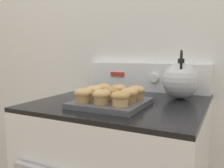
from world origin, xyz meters
TOP-DOWN VIEW (x-y plane):
  - wall_back at (0.00, 0.74)m, footprint 8.00×0.05m
  - control_panel at (0.00, 0.69)m, footprint 0.72×0.07m
  - muffin_pan at (-0.00, 0.25)m, footprint 0.29×0.29m
  - muffin_r0_c0 at (-0.08, 0.16)m, footprint 0.07×0.07m
  - muffin_r0_c1 at (-0.00, 0.17)m, footprint 0.07×0.07m
  - muffin_r0_c2 at (0.08, 0.17)m, footprint 0.07×0.07m
  - muffin_r1_c0 at (-0.08, 0.25)m, footprint 0.07×0.07m
  - muffin_r1_c1 at (0.00, 0.25)m, footprint 0.07×0.07m
  - muffin_r1_c2 at (0.08, 0.25)m, footprint 0.07×0.07m
  - muffin_r2_c0 at (-0.08, 0.33)m, footprint 0.07×0.07m
  - muffin_r2_c1 at (0.00, 0.33)m, footprint 0.07×0.07m
  - muffin_r2_c2 at (0.08, 0.33)m, footprint 0.07×0.07m
  - tea_kettle at (0.23, 0.53)m, footprint 0.17×0.21m

SIDE VIEW (x-z plane):
  - muffin_pan at x=0.00m, z-range 0.88..0.91m
  - muffin_r0_c0 at x=-0.08m, z-range 0.91..0.97m
  - muffin_r0_c1 at x=0.00m, z-range 0.91..0.97m
  - muffin_r0_c2 at x=0.08m, z-range 0.91..0.97m
  - muffin_r1_c0 at x=-0.08m, z-range 0.91..0.97m
  - muffin_r1_c1 at x=0.00m, z-range 0.91..0.97m
  - muffin_r1_c2 at x=0.08m, z-range 0.91..0.97m
  - muffin_r2_c0 at x=-0.08m, z-range 0.91..0.97m
  - muffin_r2_c1 at x=0.00m, z-range 0.91..0.97m
  - muffin_r2_c2 at x=0.08m, z-range 0.91..0.97m
  - control_panel at x=0.00m, z-range 0.88..1.05m
  - tea_kettle at x=0.23m, z-range 0.86..1.09m
  - wall_back at x=0.00m, z-range 0.00..2.40m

